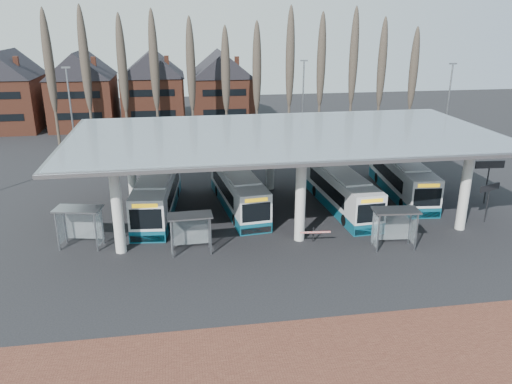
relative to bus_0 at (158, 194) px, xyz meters
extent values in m
plane|color=black|center=(9.74, -9.33, -1.51)|extent=(140.00, 140.00, 0.00)
cube|color=brown|center=(9.74, -21.33, -1.49)|extent=(70.00, 10.00, 0.03)
cylinder|color=silver|center=(-2.26, -6.83, 1.49)|extent=(0.70, 0.70, 6.00)
cylinder|color=silver|center=(-2.26, 4.17, 1.49)|extent=(0.70, 0.70, 6.00)
cylinder|color=silver|center=(9.74, -6.83, 1.49)|extent=(0.70, 0.70, 6.00)
cylinder|color=silver|center=(9.74, 4.17, 1.49)|extent=(0.70, 0.70, 6.00)
cylinder|color=silver|center=(21.74, -6.83, 1.49)|extent=(0.70, 0.70, 6.00)
cylinder|color=silver|center=(21.74, 4.17, 1.49)|extent=(0.70, 0.70, 6.00)
cube|color=gray|center=(9.74, -1.33, 4.74)|extent=(32.00, 16.00, 0.12)
cube|color=silver|center=(9.74, -1.33, 4.81)|extent=(31.50, 15.50, 0.04)
cone|color=#473D33|center=(-12.26, 23.67, 5.74)|extent=(0.36, 0.36, 14.50)
ellipsoid|color=#473D33|center=(-12.26, 23.67, 7.48)|extent=(1.10, 1.10, 11.02)
cone|color=#473D33|center=(-8.26, 23.67, 5.74)|extent=(0.36, 0.36, 14.50)
ellipsoid|color=#473D33|center=(-8.26, 23.67, 7.48)|extent=(1.10, 1.10, 11.02)
cone|color=#473D33|center=(-4.26, 23.67, 5.74)|extent=(0.36, 0.36, 14.50)
ellipsoid|color=#473D33|center=(-4.26, 23.67, 7.48)|extent=(1.10, 1.10, 11.02)
cone|color=#473D33|center=(-0.26, 23.67, 5.74)|extent=(0.36, 0.36, 14.50)
ellipsoid|color=#473D33|center=(-0.26, 23.67, 7.48)|extent=(1.10, 1.10, 11.02)
cone|color=#473D33|center=(3.74, 23.67, 5.74)|extent=(0.36, 0.36, 14.50)
ellipsoid|color=#473D33|center=(3.74, 23.67, 7.48)|extent=(1.10, 1.10, 11.02)
cone|color=#473D33|center=(7.74, 23.67, 5.74)|extent=(0.36, 0.36, 14.50)
ellipsoid|color=#473D33|center=(7.74, 23.67, 7.48)|extent=(1.10, 1.10, 11.02)
cone|color=#473D33|center=(11.74, 23.67, 5.74)|extent=(0.36, 0.36, 14.50)
ellipsoid|color=#473D33|center=(11.74, 23.67, 7.48)|extent=(1.10, 1.10, 11.02)
cone|color=#473D33|center=(15.74, 23.67, 5.74)|extent=(0.36, 0.36, 14.50)
ellipsoid|color=#473D33|center=(15.74, 23.67, 7.48)|extent=(1.10, 1.10, 11.02)
cone|color=#473D33|center=(19.74, 23.67, 5.74)|extent=(0.36, 0.36, 14.50)
ellipsoid|color=#473D33|center=(19.74, 23.67, 7.48)|extent=(1.10, 1.10, 11.02)
cone|color=#473D33|center=(23.74, 23.67, 5.74)|extent=(0.36, 0.36, 14.50)
ellipsoid|color=#473D33|center=(23.74, 23.67, 7.48)|extent=(1.10, 1.10, 11.02)
cone|color=#473D33|center=(27.74, 23.67, 5.74)|extent=(0.36, 0.36, 14.50)
ellipsoid|color=#473D33|center=(27.74, 23.67, 7.48)|extent=(1.10, 1.10, 11.02)
cone|color=#473D33|center=(31.74, 23.67, 5.74)|extent=(0.36, 0.36, 14.50)
ellipsoid|color=#473D33|center=(31.74, 23.67, 7.48)|extent=(1.10, 1.10, 11.02)
cube|color=brown|center=(-20.26, 34.67, 1.99)|extent=(8.00, 10.00, 7.00)
pyramid|color=black|center=(-20.26, 34.67, 8.99)|extent=(8.30, 10.30, 3.50)
cube|color=brown|center=(-10.76, 34.67, 1.99)|extent=(8.00, 10.00, 7.00)
pyramid|color=black|center=(-10.76, 34.67, 8.99)|extent=(8.30, 10.30, 3.50)
cube|color=brown|center=(-1.26, 34.67, 1.99)|extent=(8.00, 10.00, 7.00)
pyramid|color=black|center=(-1.26, 34.67, 8.99)|extent=(8.30, 10.30, 3.50)
cube|color=brown|center=(8.24, 34.67, 1.99)|extent=(8.00, 10.00, 7.00)
pyramid|color=black|center=(8.24, 34.67, 8.99)|extent=(8.30, 10.30, 3.50)
cylinder|color=slate|center=(-8.26, 12.67, 3.49)|extent=(0.16, 0.16, 10.00)
cube|color=slate|center=(-8.26, 12.67, 8.59)|extent=(0.80, 0.15, 0.15)
cylinder|color=slate|center=(15.74, 16.67, 3.49)|extent=(0.16, 0.16, 10.00)
cube|color=slate|center=(15.74, 16.67, 8.59)|extent=(0.80, 0.15, 0.15)
cylinder|color=slate|center=(29.74, 10.67, 3.49)|extent=(0.16, 0.16, 10.00)
cube|color=slate|center=(29.74, 10.67, 8.59)|extent=(0.80, 0.15, 0.15)
cube|color=silver|center=(-0.01, -0.07, 0.22)|extent=(3.65, 11.70, 2.69)
cube|color=#0C495D|center=(-0.01, -0.07, -1.08)|extent=(3.67, 11.73, 0.86)
cube|color=silver|center=(-0.01, -0.07, 1.61)|extent=(2.92, 7.10, 0.17)
cube|color=black|center=(0.04, 0.40, 0.31)|extent=(3.34, 8.50, 1.06)
cube|color=black|center=(-0.61, -5.78, 0.26)|extent=(2.15, 0.28, 1.44)
cube|color=black|center=(0.60, 5.63, 0.31)|extent=(2.07, 0.28, 1.15)
cube|color=#CF9B0B|center=(-0.61, -5.78, 1.22)|extent=(1.71, 0.23, 0.29)
cube|color=black|center=(-0.61, -5.77, -1.17)|extent=(2.32, 0.32, 0.48)
cylinder|color=black|center=(-1.49, -3.58, -1.05)|extent=(0.36, 0.94, 0.92)
cylinder|color=black|center=(0.71, -3.82, -1.05)|extent=(0.36, 0.94, 0.92)
cylinder|color=black|center=(-0.76, 3.38, -1.05)|extent=(0.36, 0.94, 0.92)
cylinder|color=black|center=(1.45, 3.15, -1.05)|extent=(0.36, 0.94, 0.92)
cube|color=silver|center=(6.33, -0.08, 0.14)|extent=(3.53, 11.19, 2.57)
cube|color=#0C495D|center=(6.33, -0.08, -1.10)|extent=(3.55, 11.21, 0.83)
cube|color=silver|center=(6.33, -0.08, 1.47)|extent=(2.82, 6.79, 0.17)
cube|color=black|center=(6.28, 0.37, 0.23)|extent=(3.23, 8.14, 1.01)
cube|color=black|center=(6.93, -5.53, 0.19)|extent=(2.05, 0.28, 1.38)
cube|color=black|center=(5.73, 5.37, 0.23)|extent=(1.98, 0.27, 1.10)
cube|color=#CF9B0B|center=(6.93, -5.53, 1.10)|extent=(1.63, 0.22, 0.28)
cube|color=black|center=(6.93, -5.53, -1.19)|extent=(2.22, 0.32, 0.46)
cylinder|color=black|center=(5.66, -3.66, -1.07)|extent=(0.35, 0.90, 0.88)
cylinder|color=black|center=(7.76, -3.43, -1.07)|extent=(0.35, 0.90, 0.88)
cylinder|color=black|center=(4.92, 2.99, -1.07)|extent=(0.35, 0.90, 0.88)
cylinder|color=black|center=(7.03, 3.22, -1.07)|extent=(0.35, 0.90, 0.88)
cube|color=silver|center=(14.48, -1.46, 0.14)|extent=(2.97, 11.10, 2.56)
cube|color=#0C495D|center=(14.48, -1.46, -1.10)|extent=(2.99, 11.12, 0.82)
cube|color=silver|center=(14.48, -1.46, 1.46)|extent=(2.48, 6.70, 0.16)
cube|color=black|center=(14.45, -1.01, 0.23)|extent=(2.83, 8.03, 1.01)
cube|color=black|center=(14.80, -6.93, 0.18)|extent=(2.05, 0.17, 1.37)
cube|color=black|center=(14.16, 4.00, 0.23)|extent=(1.98, 0.17, 1.10)
cube|color=#CF9B0B|center=(14.80, -6.93, 1.10)|extent=(1.63, 0.14, 0.27)
cube|color=black|center=(14.79, -6.92, -1.19)|extent=(2.22, 0.20, 0.46)
cylinder|color=black|center=(13.62, -5.00, -1.07)|extent=(0.31, 0.89, 0.88)
cylinder|color=black|center=(15.73, -4.87, -1.07)|extent=(0.31, 0.89, 0.88)
cylinder|color=black|center=(13.24, 1.67, -1.07)|extent=(0.31, 0.89, 0.88)
cylinder|color=black|center=(15.35, 1.80, -1.07)|extent=(0.31, 0.89, 0.88)
cube|color=silver|center=(20.68, 0.94, 0.18)|extent=(3.47, 11.47, 2.64)
cube|color=#0C495D|center=(20.68, 0.94, -1.09)|extent=(3.49, 11.50, 0.85)
cube|color=silver|center=(20.68, 0.94, 1.55)|extent=(2.80, 6.95, 0.17)
cube|color=black|center=(20.73, 1.40, 0.28)|extent=(3.21, 8.33, 1.04)
cube|color=black|center=(20.14, -4.67, 0.23)|extent=(2.11, 0.26, 1.41)
cube|color=black|center=(21.22, 6.54, 0.28)|extent=(2.04, 0.25, 1.13)
cube|color=#CF9B0B|center=(20.14, -4.67, 1.17)|extent=(1.68, 0.21, 0.28)
cube|color=black|center=(20.14, -4.66, -1.18)|extent=(2.28, 0.29, 0.47)
cylinder|color=black|center=(19.26, -2.52, -1.06)|extent=(0.35, 0.92, 0.90)
cylinder|color=black|center=(21.42, -2.73, -1.06)|extent=(0.35, 0.92, 0.90)
cylinder|color=black|center=(19.91, 4.32, -1.06)|extent=(0.35, 0.92, 0.90)
cylinder|color=black|center=(22.08, 4.11, -1.06)|extent=(0.35, 0.92, 0.90)
cube|color=gray|center=(-6.31, -5.96, -0.17)|extent=(0.10, 0.10, 2.68)
cube|color=gray|center=(-3.80, -6.49, -0.17)|extent=(0.10, 0.10, 2.68)
cube|color=gray|center=(-6.07, -4.81, -0.17)|extent=(0.10, 0.10, 2.68)
cube|color=gray|center=(-3.56, -5.34, -0.17)|extent=(0.10, 0.10, 2.68)
cube|color=gray|center=(-4.93, -5.65, 1.22)|extent=(3.24, 2.08, 0.11)
cube|color=silver|center=(-4.80, -5.02, -0.12)|extent=(2.52, 0.57, 2.14)
cube|color=silver|center=(-6.24, -5.37, -0.12)|extent=(0.28, 1.16, 2.14)
cube|color=silver|center=(-3.62, -5.92, -0.12)|extent=(0.28, 1.16, 2.14)
cube|color=gray|center=(1.09, -8.24, -0.24)|extent=(0.08, 0.08, 2.54)
cube|color=gray|center=(3.53, -8.17, -0.24)|extent=(0.08, 0.08, 2.54)
cube|color=gray|center=(1.06, -7.13, -0.24)|extent=(0.08, 0.08, 2.54)
cube|color=gray|center=(3.49, -7.05, -0.24)|extent=(0.08, 0.08, 2.54)
cube|color=gray|center=(2.29, -7.65, 1.08)|extent=(2.89, 1.51, 0.10)
cube|color=silver|center=(2.27, -7.04, -0.19)|extent=(2.44, 0.12, 2.03)
cube|color=silver|center=(1.02, -7.69, -0.19)|extent=(0.08, 1.12, 2.03)
cube|color=silver|center=(3.56, -7.61, -0.19)|extent=(0.08, 1.12, 2.03)
cube|color=gray|center=(14.29, -9.55, -0.19)|extent=(0.09, 0.09, 2.63)
cube|color=gray|center=(16.80, -9.77, -0.19)|extent=(0.09, 0.09, 2.63)
cube|color=gray|center=(14.39, -8.40, -0.19)|extent=(0.09, 0.09, 2.63)
cube|color=gray|center=(16.91, -8.62, -0.19)|extent=(0.09, 0.09, 2.63)
cube|color=gray|center=(15.60, -9.08, 1.17)|extent=(3.07, 1.73, 0.11)
cube|color=silver|center=(15.65, -8.45, -0.14)|extent=(2.52, 0.26, 2.11)
cube|color=silver|center=(14.29, -8.97, -0.14)|extent=(0.14, 1.16, 2.11)
cube|color=silver|center=(16.91, -9.20, -0.14)|extent=(0.14, 1.16, 2.11)
cylinder|color=black|center=(24.26, -5.97, -0.04)|extent=(0.09, 0.09, 2.94)
cube|color=black|center=(24.26, -5.97, 1.24)|extent=(1.94, 0.79, 0.51)
cylinder|color=black|center=(26.56, -2.28, 0.27)|extent=(0.11, 0.11, 3.56)
cube|color=black|center=(26.56, -2.28, 1.83)|extent=(2.45, 0.27, 0.61)
cube|color=black|center=(10.61, -7.27, -0.99)|extent=(0.08, 0.08, 1.04)
cube|color=red|center=(10.61, -7.74, -0.62)|extent=(2.07, 0.28, 0.09)
camera|label=1|loc=(1.82, -37.47, 13.09)|focal=35.00mm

